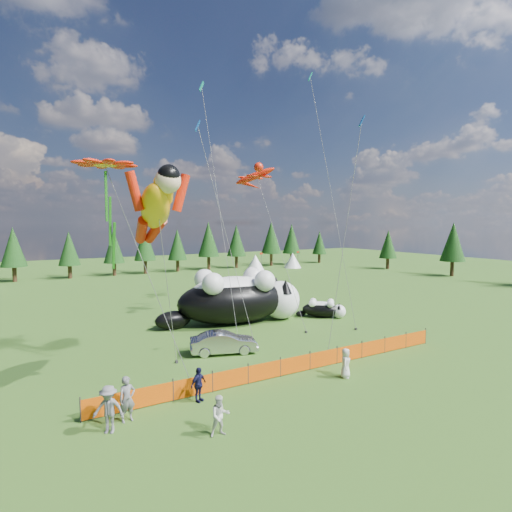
% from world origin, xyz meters
% --- Properties ---
extents(ground, '(160.00, 160.00, 0.00)m').
position_xyz_m(ground, '(0.00, 0.00, 0.00)').
color(ground, '#10380A').
rests_on(ground, ground).
extents(safety_fence, '(22.06, 0.06, 1.10)m').
position_xyz_m(safety_fence, '(0.00, -3.00, 0.50)').
color(safety_fence, '#262626').
rests_on(safety_fence, ground).
extents(tree_line, '(90.00, 4.00, 8.00)m').
position_xyz_m(tree_line, '(0.00, 45.00, 4.00)').
color(tree_line, black).
rests_on(tree_line, ground).
extents(festival_tents, '(50.00, 3.20, 2.80)m').
position_xyz_m(festival_tents, '(11.00, 40.00, 1.40)').
color(festival_tents, white).
rests_on(festival_tents, ground).
extents(cat_large, '(12.41, 5.62, 4.49)m').
position_xyz_m(cat_large, '(2.49, 8.57, 2.13)').
color(cat_large, black).
rests_on(cat_large, ground).
extents(cat_small, '(3.65, 3.41, 1.61)m').
position_xyz_m(cat_small, '(9.82, 6.57, 0.76)').
color(cat_small, black).
rests_on(cat_small, ground).
extents(car, '(4.52, 2.73, 1.41)m').
position_xyz_m(car, '(-2.00, 2.07, 0.70)').
color(car, '#BABABF').
rests_on(car, ground).
extents(spectator_a, '(0.77, 0.58, 1.93)m').
position_xyz_m(spectator_a, '(-9.27, -3.86, 0.96)').
color(spectator_a, slate).
rests_on(spectator_a, ground).
extents(spectator_b, '(0.85, 0.58, 1.62)m').
position_xyz_m(spectator_b, '(-6.36, -6.85, 0.81)').
color(spectator_b, silver).
rests_on(spectator_b, ground).
extents(spectator_c, '(1.07, 0.86, 1.63)m').
position_xyz_m(spectator_c, '(-5.98, -3.60, 0.81)').
color(spectator_c, '#131335').
rests_on(spectator_c, ground).
extents(spectator_d, '(1.40, 1.19, 1.93)m').
position_xyz_m(spectator_d, '(-10.11, -4.45, 0.96)').
color(spectator_d, slate).
rests_on(spectator_d, ground).
extents(spectator_e, '(0.93, 0.89, 1.60)m').
position_xyz_m(spectator_e, '(2.00, -4.83, 0.80)').
color(spectator_e, silver).
rests_on(spectator_e, ground).
extents(superhero_kite, '(5.63, 5.94, 11.51)m').
position_xyz_m(superhero_kite, '(-6.79, 0.09, 9.13)').
color(superhero_kite, '#F5A90C').
rests_on(superhero_kite, ground).
extents(gecko_kite, '(5.99, 11.69, 15.28)m').
position_xyz_m(gecko_kite, '(5.98, 12.00, 12.68)').
color(gecko_kite, red).
rests_on(gecko_kite, ground).
extents(flower_kite, '(5.63, 4.02, 11.77)m').
position_xyz_m(flower_kite, '(-9.16, 0.24, 11.04)').
color(flower_kite, red).
rests_on(flower_kite, ground).
extents(diamond_kite_a, '(2.82, 4.19, 15.85)m').
position_xyz_m(diamond_kite_a, '(-2.09, 5.37, 14.20)').
color(diamond_kite_a, '#0C51BA').
rests_on(diamond_kite_a, ground).
extents(diamond_kite_b, '(1.28, 7.83, 22.67)m').
position_xyz_m(diamond_kite_b, '(10.15, 8.73, 19.74)').
color(diamond_kite_b, '#0DA190').
rests_on(diamond_kite_b, ground).
extents(diamond_kite_c, '(3.17, 0.91, 15.17)m').
position_xyz_m(diamond_kite_c, '(5.13, -2.29, 13.55)').
color(diamond_kite_c, '#0C51BA').
rests_on(diamond_kite_c, ground).
extents(diamond_kite_d, '(1.40, 9.40, 22.21)m').
position_xyz_m(diamond_kite_d, '(1.42, 13.35, 19.53)').
color(diamond_kite_d, '#0DA190').
rests_on(diamond_kite_d, ground).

